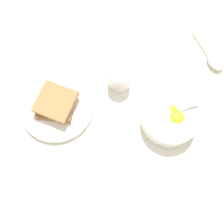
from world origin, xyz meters
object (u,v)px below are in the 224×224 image
at_px(toast_plate, 57,107).
at_px(egg_bowl, 170,118).
at_px(toast_sandwich, 56,103).
at_px(soup_spoon, 213,58).
at_px(drinking_cup, 120,77).

bearing_deg(toast_plate, egg_bowl, 85.33).
relative_size(toast_sandwich, soup_spoon, 0.82).
bearing_deg(drinking_cup, toast_sandwich, -62.92).
bearing_deg(toast_sandwich, egg_bowl, 85.42).
bearing_deg(soup_spoon, toast_sandwich, -68.69).
xyz_separation_m(egg_bowl, soup_spoon, (-0.20, 0.13, -0.02)).
xyz_separation_m(toast_plate, soup_spoon, (-0.17, 0.44, 0.00)).
xyz_separation_m(egg_bowl, toast_sandwich, (-0.02, -0.30, 0.01)).
relative_size(egg_bowl, toast_sandwich, 1.23).
height_order(toast_plate, drinking_cup, drinking_cup).
bearing_deg(egg_bowl, toast_plate, -94.67).
height_order(toast_sandwich, drinking_cup, drinking_cup).
bearing_deg(toast_plate, toast_sandwich, 69.93).
bearing_deg(egg_bowl, soup_spoon, 145.46).
bearing_deg(soup_spoon, drinking_cup, -72.51).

